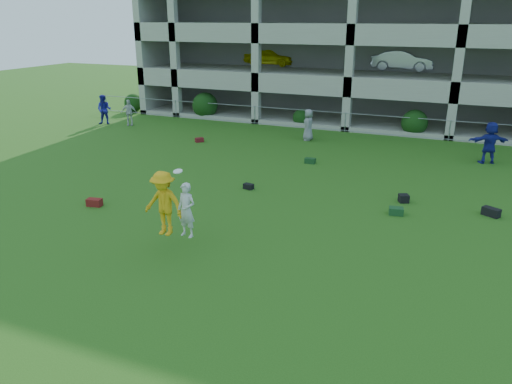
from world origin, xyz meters
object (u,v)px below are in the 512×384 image
at_px(bystander_c, 308,125).
at_px(frisbee_contest, 168,205).
at_px(bystander_d, 490,143).
at_px(bystander_b, 129,113).
at_px(parking_garage, 377,26).
at_px(crate_d, 404,198).
at_px(bystander_a, 104,110).

height_order(bystander_c, frisbee_contest, frisbee_contest).
bearing_deg(bystander_d, bystander_b, -22.17).
relative_size(bystander_d, parking_garage, 0.07).
bearing_deg(frisbee_contest, bystander_c, 91.09).
relative_size(bystander_c, frisbee_contest, 0.85).
distance_m(bystander_d, frisbee_contest, 16.67).
bearing_deg(parking_garage, bystander_d, -58.18).
bearing_deg(parking_garage, frisbee_contest, -92.43).
relative_size(frisbee_contest, parking_garage, 0.07).
distance_m(bystander_b, crate_d, 19.83).
bearing_deg(parking_garage, bystander_c, -96.94).
height_order(crate_d, parking_garage, parking_garage).
relative_size(crate_d, frisbee_contest, 0.17).
relative_size(bystander_b, crate_d, 4.76).
xyz_separation_m(bystander_a, crate_d, (19.95, -7.34, -0.81)).
bearing_deg(bystander_c, bystander_d, 66.23).
relative_size(bystander_b, parking_garage, 0.06).
bearing_deg(crate_d, bystander_d, 67.12).
bearing_deg(frisbee_contest, bystander_a, 134.31).
relative_size(bystander_a, crate_d, 5.49).
distance_m(bystander_c, crate_d, 10.44).
bearing_deg(frisbee_contest, parking_garage, 87.57).
bearing_deg(bystander_a, frisbee_contest, -65.52).
xyz_separation_m(bystander_b, crate_d, (18.27, -7.67, -0.68)).
bearing_deg(bystander_c, bystander_b, -104.16).
relative_size(bystander_c, bystander_d, 0.88).
distance_m(bystander_a, crate_d, 21.27).
relative_size(crate_d, parking_garage, 0.01).
xyz_separation_m(bystander_a, bystander_c, (13.57, 0.90, -0.07)).
distance_m(crate_d, frisbee_contest, 9.26).
distance_m(bystander_c, bystander_d, 9.44).
relative_size(bystander_b, bystander_d, 0.83).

